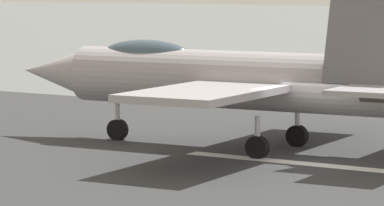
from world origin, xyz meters
name	(u,v)px	position (x,y,z in m)	size (l,w,h in m)	color
ground_plane	(304,164)	(0.00, 0.00, 0.00)	(400.00, 400.00, 0.00)	slate
runway_strip	(304,164)	(-0.02, 0.00, 0.01)	(240.00, 26.00, 0.02)	#343536
fighter_jet	(229,78)	(3.74, -1.63, 2.47)	(16.39, 13.44, 5.67)	#9B969B
crew_person	(146,85)	(14.90, -12.61, 0.81)	(0.64, 0.45, 1.63)	#1E2338
marker_cone_mid	(250,103)	(9.34, -12.87, 0.28)	(0.44, 0.44, 0.55)	orange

